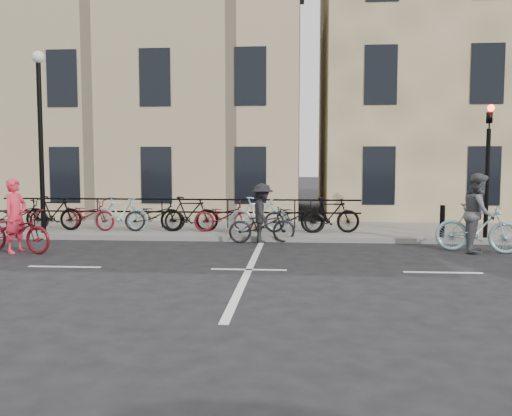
# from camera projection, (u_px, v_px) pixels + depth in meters

# --- Properties ---
(ground) EXTENTS (120.00, 120.00, 0.00)m
(ground) POSITION_uv_depth(u_px,v_px,m) (249.00, 270.00, 12.00)
(ground) COLOR black
(ground) RESTS_ON ground
(sidewalk) EXTENTS (46.00, 4.00, 0.15)m
(sidewalk) POSITION_uv_depth(u_px,v_px,m) (142.00, 229.00, 18.26)
(sidewalk) COLOR slate
(sidewalk) RESTS_ON ground
(building_east) EXTENTS (14.00, 10.00, 12.00)m
(building_east) POSITION_uv_depth(u_px,v_px,m) (492.00, 66.00, 23.67)
(building_east) COLOR #9C8A5E
(building_east) RESTS_ON sidewalk
(building_west) EXTENTS (20.00, 10.00, 10.00)m
(building_west) POSITION_uv_depth(u_px,v_px,m) (73.00, 95.00, 25.16)
(building_west) COLOR tan
(building_west) RESTS_ON sidewalk
(traffic_light) EXTENTS (0.18, 0.30, 3.90)m
(traffic_light) POSITION_uv_depth(u_px,v_px,m) (488.00, 154.00, 15.61)
(traffic_light) COLOR black
(traffic_light) RESTS_ON sidewalk
(lamp_post) EXTENTS (0.36, 0.36, 5.28)m
(lamp_post) POSITION_uv_depth(u_px,v_px,m) (40.00, 119.00, 16.56)
(lamp_post) COLOR black
(lamp_post) RESTS_ON sidewalk
(bollard_east) EXTENTS (0.14, 0.14, 0.90)m
(bollard_east) POSITION_uv_depth(u_px,v_px,m) (442.00, 221.00, 15.78)
(bollard_east) COLOR black
(bollard_east) RESTS_ON sidewalk
(parked_bikes) EXTENTS (11.45, 1.23, 1.05)m
(parked_bikes) POSITION_uv_depth(u_px,v_px,m) (171.00, 215.00, 17.16)
(parked_bikes) COLOR black
(parked_bikes) RESTS_ON sidewalk
(cyclist_pink) EXTENTS (2.18, 1.26, 1.84)m
(cyclist_pink) POSITION_uv_depth(u_px,v_px,m) (16.00, 227.00, 14.15)
(cyclist_pink) COLOR maroon
(cyclist_pink) RESTS_ON ground
(cyclist_grey) EXTENTS (2.12, 1.21, 1.98)m
(cyclist_grey) POSITION_uv_depth(u_px,v_px,m) (479.00, 221.00, 14.15)
(cyclist_grey) COLOR #92BBBF
(cyclist_grey) RESTS_ON ground
(cyclist_dark) EXTENTS (1.95, 1.18, 1.65)m
(cyclist_dark) POSITION_uv_depth(u_px,v_px,m) (262.00, 219.00, 15.81)
(cyclist_dark) COLOR black
(cyclist_dark) RESTS_ON ground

